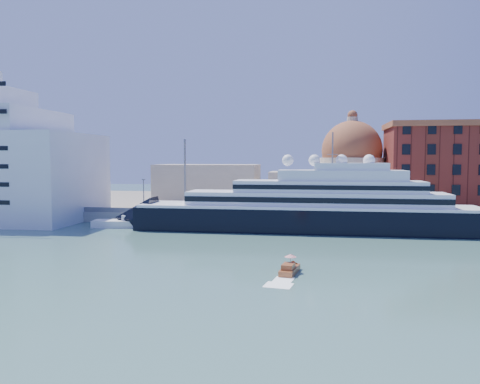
# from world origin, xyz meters

# --- Properties ---
(ground) EXTENTS (400.00, 400.00, 0.00)m
(ground) POSITION_xyz_m (0.00, 0.00, 0.00)
(ground) COLOR #3B665E
(ground) RESTS_ON ground
(quay) EXTENTS (180.00, 10.00, 2.50)m
(quay) POSITION_xyz_m (0.00, 34.00, 1.25)
(quay) COLOR gray
(quay) RESTS_ON ground
(land) EXTENTS (260.00, 72.00, 2.00)m
(land) POSITION_xyz_m (0.00, 75.00, 1.00)
(land) COLOR slate
(land) RESTS_ON ground
(quay_fence) EXTENTS (180.00, 0.10, 1.20)m
(quay_fence) POSITION_xyz_m (0.00, 29.50, 3.10)
(quay_fence) COLOR slate
(quay_fence) RESTS_ON quay
(superyacht) EXTENTS (83.42, 11.57, 24.93)m
(superyacht) POSITION_xyz_m (7.31, 23.00, 4.30)
(superyacht) COLOR black
(superyacht) RESTS_ON ground
(service_barge) EXTENTS (14.08, 6.32, 3.06)m
(service_barge) POSITION_xyz_m (-31.58, 22.68, 0.88)
(service_barge) COLOR white
(service_barge) RESTS_ON ground
(water_taxi) EXTENTS (2.76, 5.88, 2.68)m
(water_taxi) POSITION_xyz_m (8.26, -15.37, 0.64)
(water_taxi) COLOR brown
(water_taxi) RESTS_ON ground
(warehouse) EXTENTS (43.00, 19.00, 23.25)m
(warehouse) POSITION_xyz_m (52.00, 52.00, 13.79)
(warehouse) COLOR maroon
(warehouse) RESTS_ON land
(church) EXTENTS (66.00, 18.00, 25.50)m
(church) POSITION_xyz_m (6.39, 57.72, 10.91)
(church) COLOR beige
(church) RESTS_ON land
(lamp_posts) EXTENTS (120.80, 2.40, 18.00)m
(lamp_posts) POSITION_xyz_m (-12.67, 32.27, 9.84)
(lamp_posts) COLOR slate
(lamp_posts) RESTS_ON quay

